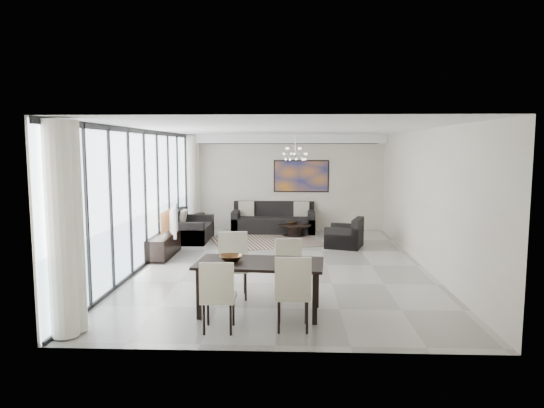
{
  "coord_description": "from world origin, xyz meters",
  "views": [
    {
      "loc": [
        0.2,
        -10.25,
        2.51
      ],
      "look_at": [
        -0.23,
        0.57,
        1.25
      ],
      "focal_mm": 32.0,
      "sensor_mm": 36.0,
      "label": 1
    }
  ],
  "objects_px": {
    "television": "(170,220)",
    "dining_table": "(260,267)",
    "coffee_table": "(294,229)",
    "sofa_main": "(274,222)",
    "tv_console": "(163,246)"
  },
  "relations": [
    {
      "from": "coffee_table",
      "to": "sofa_main",
      "type": "height_order",
      "value": "sofa_main"
    },
    {
      "from": "sofa_main",
      "to": "television",
      "type": "xyz_separation_m",
      "value": [
        -2.27,
        -3.34,
        0.54
      ]
    },
    {
      "from": "coffee_table",
      "to": "sofa_main",
      "type": "xyz_separation_m",
      "value": [
        -0.62,
        0.6,
        0.11
      ]
    },
    {
      "from": "sofa_main",
      "to": "television",
      "type": "distance_m",
      "value": 4.08
    },
    {
      "from": "dining_table",
      "to": "tv_console",
      "type": "bearing_deg",
      "value": 123.34
    },
    {
      "from": "television",
      "to": "dining_table",
      "type": "xyz_separation_m",
      "value": [
        2.33,
        -3.83,
        -0.13
      ]
    },
    {
      "from": "coffee_table",
      "to": "tv_console",
      "type": "height_order",
      "value": "tv_console"
    },
    {
      "from": "coffee_table",
      "to": "sofa_main",
      "type": "relative_size",
      "value": 0.39
    },
    {
      "from": "television",
      "to": "dining_table",
      "type": "bearing_deg",
      "value": -160.31
    },
    {
      "from": "coffee_table",
      "to": "dining_table",
      "type": "height_order",
      "value": "dining_table"
    },
    {
      "from": "coffee_table",
      "to": "tv_console",
      "type": "relative_size",
      "value": 0.6
    },
    {
      "from": "coffee_table",
      "to": "television",
      "type": "height_order",
      "value": "television"
    },
    {
      "from": "coffee_table",
      "to": "dining_table",
      "type": "distance_m",
      "value": 6.62
    },
    {
      "from": "coffee_table",
      "to": "television",
      "type": "bearing_deg",
      "value": -136.58
    },
    {
      "from": "coffee_table",
      "to": "tv_console",
      "type": "bearing_deg",
      "value": -137.56
    }
  ]
}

